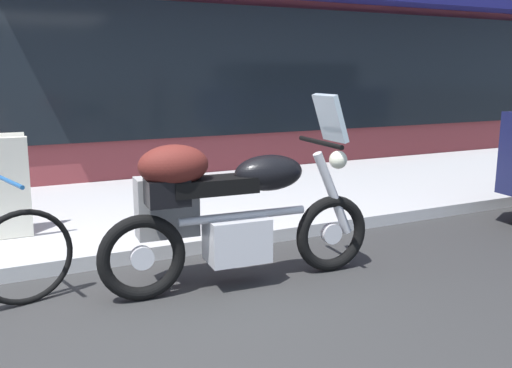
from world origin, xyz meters
TOP-DOWN VIEW (x-y plane):
  - ground_plane at (0.00, 0.00)m, footprint 80.00×80.00m
  - touring_motorcycle at (0.64, 0.34)m, footprint 2.08×0.75m

SIDE VIEW (x-z plane):
  - ground_plane at x=0.00m, z-range 0.00..0.00m
  - touring_motorcycle at x=0.64m, z-range -0.10..1.28m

